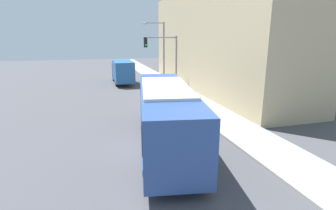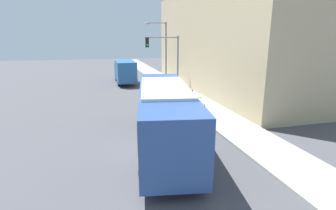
# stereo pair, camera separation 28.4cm
# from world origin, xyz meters

# --- Properties ---
(ground_plane) EXTENTS (120.00, 120.00, 0.00)m
(ground_plane) POSITION_xyz_m (0.00, 0.00, 0.00)
(ground_plane) COLOR #47474C
(sidewalk) EXTENTS (3.03, 70.00, 0.16)m
(sidewalk) POSITION_xyz_m (6.01, 20.00, 0.08)
(sidewalk) COLOR gray
(sidewalk) RESTS_ON ground_plane
(building_facade) EXTENTS (6.00, 26.90, 10.80)m
(building_facade) POSITION_xyz_m (10.53, 14.45, 5.40)
(building_facade) COLOR tan
(building_facade) RESTS_ON ground_plane
(city_bus) EXTENTS (4.40, 11.18, 3.29)m
(city_bus) POSITION_xyz_m (0.97, 0.28, 1.90)
(city_bus) COLOR #2D4C8C
(city_bus) RESTS_ON ground_plane
(delivery_truck) EXTENTS (2.21, 6.91, 2.88)m
(delivery_truck) POSITION_xyz_m (0.95, 20.50, 1.58)
(delivery_truck) COLOR #265999
(delivery_truck) RESTS_ON ground_plane
(fire_hydrant) EXTENTS (0.22, 0.29, 0.79)m
(fire_hydrant) POSITION_xyz_m (5.10, 4.66, 0.55)
(fire_hydrant) COLOR #999999
(fire_hydrant) RESTS_ON sidewalk
(traffic_light_pole) EXTENTS (3.28, 0.35, 5.69)m
(traffic_light_pole) POSITION_xyz_m (4.17, 11.81, 4.04)
(traffic_light_pole) COLOR slate
(traffic_light_pole) RESTS_ON sidewalk
(parking_meter) EXTENTS (0.14, 0.14, 1.37)m
(parking_meter) POSITION_xyz_m (5.10, 7.21, 1.08)
(parking_meter) COLOR slate
(parking_meter) RESTS_ON sidewalk
(street_lamp) EXTENTS (2.49, 0.28, 7.18)m
(street_lamp) POSITION_xyz_m (5.03, 16.77, 4.42)
(street_lamp) COLOR slate
(street_lamp) RESTS_ON sidewalk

